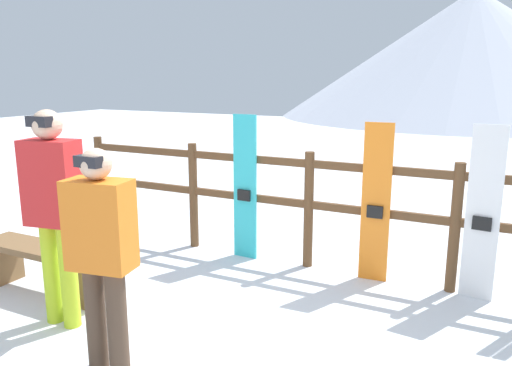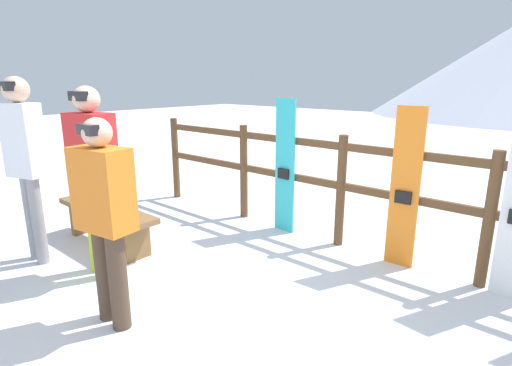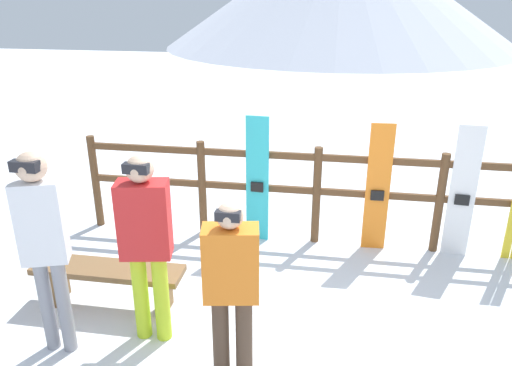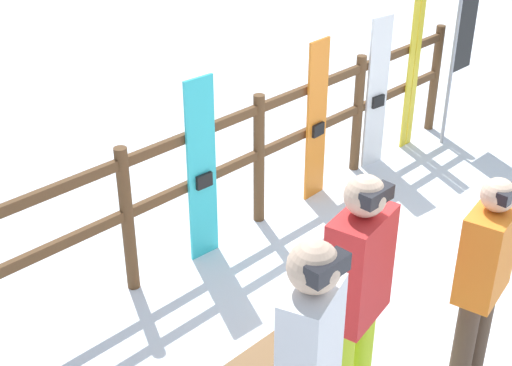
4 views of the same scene
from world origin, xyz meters
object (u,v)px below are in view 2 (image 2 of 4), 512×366
Objects in this scene: bench at (107,217)px; snowboard_cyan at (285,167)px; person_red at (93,169)px; person_white at (25,154)px; person_orange at (105,211)px; snowboard_orange at (405,189)px.

bench is 0.94× the size of snowboard_cyan.
bench is 0.99m from person_red.
person_orange is at bearing -2.45° from person_white.
bench is at bearing -126.63° from snowboard_cyan.
person_red is 0.81m from person_white.
snowboard_cyan is 1.43m from snowboard_orange.
person_red is 2.13m from snowboard_cyan.
person_orange is 0.89m from person_red.
person_white is 2.71m from snowboard_cyan.
person_red is 1.11× the size of snowboard_orange.
person_white reaches higher than person_red.
bench is at bearing 146.88° from person_red.
bench is 3.14m from snowboard_orange.
person_white is at bearing -120.83° from snowboard_cyan.
person_white is at bearing -103.50° from bench.
snowboard_cyan is at bearing 72.81° from person_red.
snowboard_cyan is (1.38, 2.31, -0.32)m from person_white.
snowboard_orange is (1.43, -0.00, -0.01)m from snowboard_cyan.
person_orange is at bearing -85.54° from snowboard_cyan.
person_red is 1.10× the size of snowboard_cyan.
snowboard_cyan is at bearing 180.00° from snowboard_orange.
person_orange is 0.89× the size of person_red.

